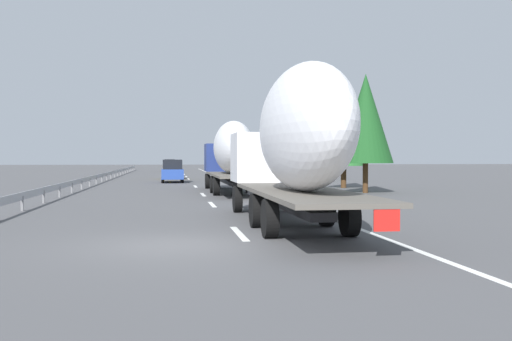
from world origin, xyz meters
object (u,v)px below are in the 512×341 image
car_black_suv (170,165)px  car_blue_sedan (172,171)px  road_sign (236,158)px  truck_trailing (295,140)px  truck_lead (231,152)px  car_yellow_coupe (171,170)px

car_black_suv → car_blue_sedan: bearing=-179.8°
car_blue_sedan → car_black_suv: bearing=0.2°
car_blue_sedan → road_sign: 11.30m
truck_trailing → road_sign: size_ratio=4.64×
truck_lead → road_sign: 25.07m
car_yellow_coupe → road_sign: (1.07, -6.60, 1.15)m
car_black_suv → car_blue_sedan: car_blue_sedan is taller
truck_trailing → truck_lead: bearing=-0.0°
car_yellow_coupe → car_blue_sedan: car_blue_sedan is taller
truck_lead → car_yellow_coupe: bearing=8.4°
truck_lead → car_yellow_coupe: (23.81, 3.50, -1.54)m
road_sign → truck_lead: bearing=172.9°
car_yellow_coupe → road_sign: size_ratio=1.48×
truck_trailing → car_black_suv: 74.39m
car_blue_sedan → car_yellow_coupe: bearing=0.4°
truck_lead → car_blue_sedan: bearing=12.3°
car_yellow_coupe → truck_trailing: bearing=-175.3°
truck_trailing → car_yellow_coupe: truck_trailing is taller
truck_trailing → car_yellow_coupe: (42.22, 3.50, -1.73)m
car_yellow_coupe → car_black_suv: 32.06m
truck_lead → road_sign: (24.87, -3.10, -0.39)m
truck_lead → car_black_suv: bearing=3.7°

